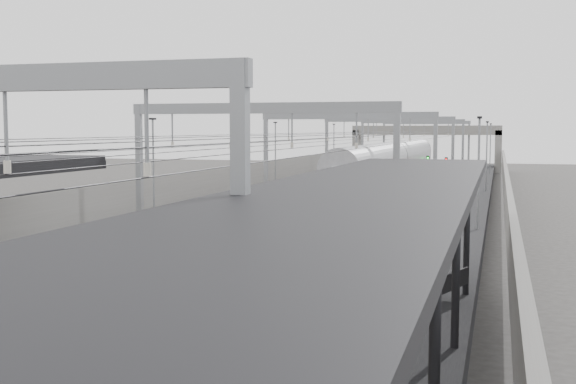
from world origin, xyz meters
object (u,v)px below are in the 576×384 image
Objects in this scene: train at (388,179)px; bench at (451,284)px; overbridge at (426,136)px; signal_green at (361,162)px.

train is 24.18× the size of bench.
overbridge is 0.45× the size of train.
bench is 0.58× the size of signal_green.
train is 23.78m from signal_green.
overbridge is 47.98m from train.
bench is at bearing -78.81° from train.
overbridge is 87.94m from bench.
overbridge is at bearing 96.09° from bench.
train is 13.96× the size of signal_green.
bench is at bearing -76.89° from signal_green.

